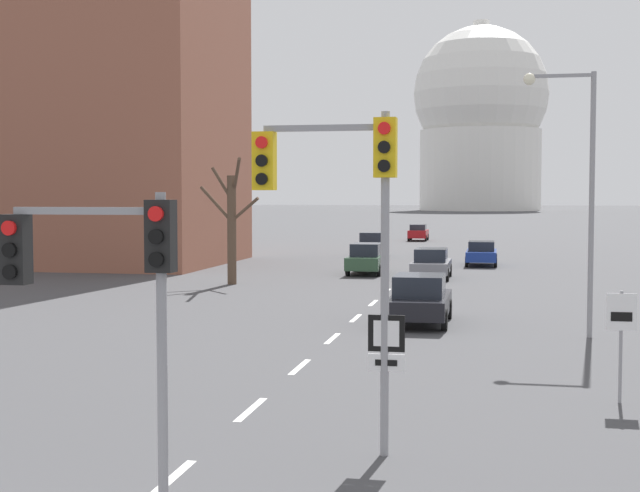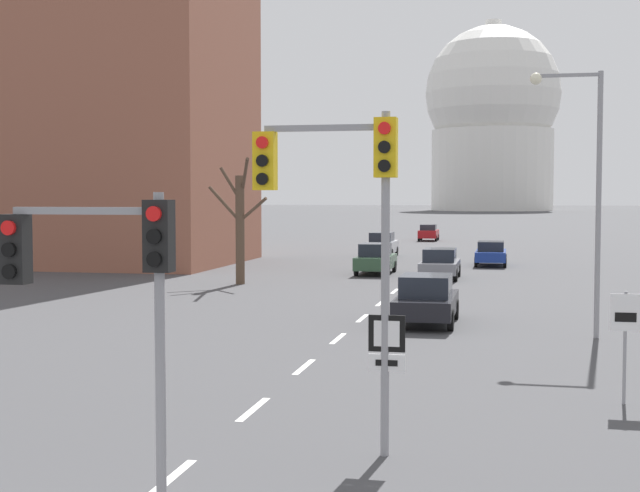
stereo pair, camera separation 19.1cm
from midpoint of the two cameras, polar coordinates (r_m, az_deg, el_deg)
The scene contains 27 objects.
lane_stripe_0 at distance 13.94m, azimuth -9.23°, elevation -14.54°, with size 0.16×2.00×0.01m, color silver.
lane_stripe_1 at distance 18.05m, azimuth -3.98°, elevation -10.38°, with size 0.16×2.00×0.01m, color silver.
lane_stripe_2 at distance 22.31m, azimuth -0.77°, elevation -7.74°, with size 0.16×2.00×0.01m, color silver.
lane_stripe_3 at distance 26.65m, azimuth 1.37°, elevation -5.93°, with size 0.16×2.00×0.01m, color silver.
lane_stripe_4 at distance 31.04m, azimuth 2.90°, elevation -4.63°, with size 0.16×2.00×0.01m, color silver.
lane_stripe_5 at distance 35.46m, azimuth 4.05°, elevation -3.66°, with size 0.16×2.00×0.01m, color silver.
lane_stripe_6 at distance 39.89m, azimuth 4.94°, elevation -2.89°, with size 0.16×2.00×0.01m, color silver.
lane_stripe_7 at distance 44.34m, azimuth 5.66°, elevation -2.28°, with size 0.16×2.00×0.01m, color silver.
lane_stripe_8 at distance 48.79m, azimuth 6.24°, elevation -1.78°, with size 0.16×2.00×0.01m, color silver.
lane_stripe_9 at distance 53.26m, azimuth 6.72°, elevation -1.37°, with size 0.16×2.00×0.01m, color silver.
lane_stripe_10 at distance 57.73m, azimuth 7.13°, elevation -1.01°, with size 0.16×2.00×0.01m, color silver.
lane_stripe_11 at distance 62.20m, azimuth 7.48°, elevation -0.71°, with size 0.16×2.00×0.01m, color silver.
lane_stripe_12 at distance 66.68m, azimuth 7.79°, elevation -0.45°, with size 0.16×2.00×0.01m, color silver.
traffic_signal_near_right at distance 14.49m, azimuth 1.93°, elevation 3.27°, with size 2.37×0.34×5.60m.
traffic_signal_centre_tall at distance 12.29m, azimuth -13.14°, elevation -1.51°, with size 2.46×0.34×4.30m.
route_sign_post at distance 14.62m, azimuth 4.67°, elevation -7.19°, with size 0.60×0.08×2.37m.
speed_limit_sign at distance 19.21m, azimuth 19.22°, elevation -4.99°, with size 0.60×0.08×2.31m.
street_lamp_right at distance 27.66m, azimuth 16.82°, elevation 4.41°, with size 2.11×0.36×7.92m.
sedan_near_left at distance 48.46m, azimuth 3.69°, elevation -0.82°, with size 1.86×4.51×1.68m.
sedan_near_right at distance 55.10m, azimuth 10.98°, elevation -0.45°, with size 1.88×4.43×1.50m.
sedan_mid_centre at distance 62.08m, azimuth 4.09°, elevation 0.10°, with size 1.84×4.58×1.73m.
sedan_far_left at distance 29.70m, azimuth 7.01°, elevation -3.39°, with size 1.95×4.41×1.65m.
sedan_far_right at distance 45.99m, azimuth 7.80°, elevation -1.11°, with size 1.93×4.44×1.56m.
sedan_distant_centre at distance 84.82m, azimuth 7.03°, elevation 0.86°, with size 1.78×3.85×1.56m.
bare_tree_left_near at distance 42.83m, azimuth -5.03°, elevation 1.42°, with size 3.09×2.02×6.04m.
capitol_dome at distance 266.91m, azimuth 10.99°, elevation 8.03°, with size 39.04×39.04×55.14m.
apartment_block_left at distance 58.75m, azimuth -14.22°, elevation 9.98°, with size 18.00×14.00×22.51m, color #935642.
Camera 2 is at (4.93, -7.43, 4.25)m, focal length 50.00 mm.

